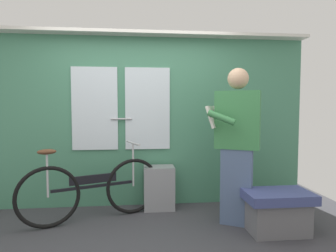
{
  "coord_description": "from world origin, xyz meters",
  "views": [
    {
      "loc": [
        0.04,
        -2.78,
        1.33
      ],
      "look_at": [
        0.37,
        0.53,
        1.12
      ],
      "focal_mm": 30.46,
      "sensor_mm": 36.0,
      "label": 1
    }
  ],
  "objects": [
    {
      "name": "ground_plane",
      "position": [
        0.0,
        0.0,
        -0.02
      ],
      "size": [
        5.65,
        3.87,
        0.04
      ],
      "primitive_type": "cube",
      "color": "#38383D"
    },
    {
      "name": "trash_bin_by_wall",
      "position": [
        0.29,
        0.92,
        0.28
      ],
      "size": [
        0.4,
        0.28,
        0.57
      ],
      "primitive_type": "cube",
      "color": "gray",
      "rests_on": "ground_plane"
    },
    {
      "name": "bicycle_near_door",
      "position": [
        -0.52,
        0.6,
        0.37
      ],
      "size": [
        1.6,
        0.72,
        0.91
      ],
      "rotation": [
        0.0,
        0.0,
        0.37
      ],
      "color": "black",
      "rests_on": "ground_plane"
    },
    {
      "name": "train_door_wall",
      "position": [
        -0.01,
        1.13,
        1.21
      ],
      "size": [
        4.65,
        0.28,
        2.33
      ],
      "color": "#427F60",
      "rests_on": "ground_plane"
    },
    {
      "name": "passenger_reading_newspaper",
      "position": [
        1.14,
        0.34,
        0.94
      ],
      "size": [
        0.64,
        0.59,
        1.78
      ],
      "rotation": [
        0.0,
        0.0,
        2.66
      ],
      "color": "slate",
      "rests_on": "ground_plane"
    },
    {
      "name": "bench_seat_corner",
      "position": [
        1.5,
        0.06,
        0.24
      ],
      "size": [
        0.7,
        0.44,
        0.45
      ],
      "color": "#3D477F",
      "rests_on": "ground_plane"
    }
  ]
}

